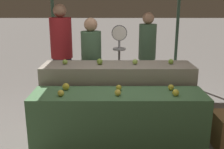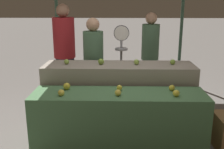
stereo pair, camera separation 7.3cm
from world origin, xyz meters
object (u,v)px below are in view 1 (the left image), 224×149
Objects in this scene: person_customer_left at (148,49)px; person_customer_right at (62,47)px; person_vendor_at_scale at (92,60)px; produce_scale at (120,52)px.

person_customer_right is at bearing 36.16° from person_customer_left.
person_vendor_at_scale is at bearing 68.64° from person_customer_left.
person_customer_left is at bearing -150.82° from person_customer_right.
person_customer_left reaches higher than produce_scale.
person_customer_right reaches higher than produce_scale.
produce_scale is 1.00m from person_customer_left.
person_vendor_at_scale is 0.87m from person_customer_right.
person_customer_left is (0.56, 0.82, -0.10)m from produce_scale.
person_customer_right is (-0.59, 0.63, 0.11)m from person_vendor_at_scale.
person_vendor_at_scale reaches higher than produce_scale.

